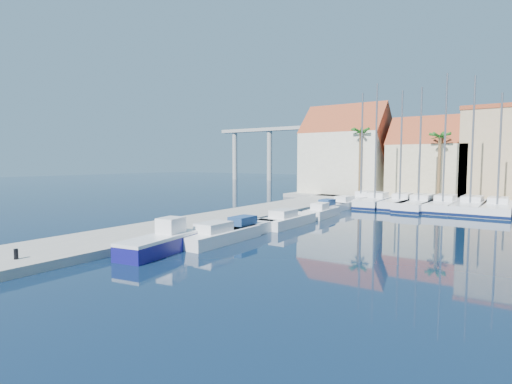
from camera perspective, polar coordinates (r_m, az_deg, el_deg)
ground at (r=18.04m, az=-14.53°, el=-12.94°), size 260.00×260.00×0.00m
quay_west at (r=33.54m, az=-7.30°, el=-4.33°), size 6.00×77.00×0.50m
shore_north at (r=59.58m, az=31.21°, el=-1.11°), size 54.00×16.00×0.50m
bollard at (r=23.20m, az=-31.07°, el=-7.60°), size 0.21×0.21×0.52m
fishing_boat at (r=24.06m, az=-13.42°, el=-6.94°), size 2.70×5.79×1.95m
motorboat_west_0 at (r=26.49m, az=-5.27°, el=-6.10°), size 2.13×6.61×1.40m
motorboat_west_1 at (r=29.11m, az=-1.37°, el=-5.12°), size 1.81×5.59×1.40m
motorboat_west_2 at (r=33.14m, az=4.40°, el=-3.96°), size 2.10×6.51×1.40m
motorboat_west_3 at (r=38.62m, az=9.34°, el=-2.81°), size 1.97×5.36×1.40m
motorboat_west_4 at (r=42.39m, az=10.36°, el=-2.18°), size 1.72×5.17×1.40m
motorboat_west_5 at (r=46.79m, az=12.81°, el=-1.60°), size 2.68×6.63×1.40m
motorboat_west_6 at (r=51.53m, az=15.70°, el=-1.11°), size 1.75×5.18×1.40m
sailboat_0 at (r=51.04m, az=14.95°, el=-1.01°), size 2.85×8.86×13.51m
sailboat_1 at (r=49.47m, az=16.78°, el=-1.23°), size 2.87×9.86×14.25m
sailboat_2 at (r=48.90m, az=19.98°, el=-1.40°), size 2.73×9.85×13.20m
sailboat_3 at (r=48.04m, az=22.38°, el=-1.58°), size 3.52×10.86×13.30m
sailboat_4 at (r=48.36m, az=25.24°, el=-1.60°), size 2.95×10.41×14.63m
sailboat_5 at (r=48.11m, az=28.35°, el=-1.75°), size 3.13×10.60×14.09m
sailboat_6 at (r=47.67m, az=31.23°, el=-1.94°), size 2.71×10.17×12.09m
building_0 at (r=62.68m, az=12.75°, el=5.42°), size 12.30×9.00×13.50m
building_1 at (r=59.32m, az=23.61°, el=4.03°), size 10.30×8.00×11.00m
palm_0 at (r=56.70m, az=14.72°, el=8.08°), size 2.60×2.60×10.15m
palm_1 at (r=54.11m, az=24.80°, el=6.99°), size 2.60×2.60×9.15m
viaduct at (r=106.96m, az=5.11°, el=7.06°), size 48.00×2.20×14.45m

